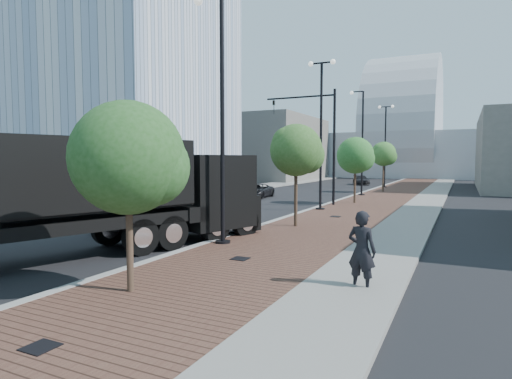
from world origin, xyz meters
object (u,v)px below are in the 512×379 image
at_px(pedestrian, 362,251).
at_px(dark_car_mid, 257,191).
at_px(white_sedan, 131,213).
at_px(dump_truck, 135,203).

bearing_deg(pedestrian, dark_car_mid, -45.06).
bearing_deg(white_sedan, dark_car_mid, 83.87).
distance_m(white_sedan, pedestrian, 12.90).
relative_size(dump_truck, white_sedan, 3.28).
distance_m(dark_car_mid, pedestrian, 25.97).
bearing_deg(dump_truck, white_sedan, 153.45).
xyz_separation_m(dump_truck, dark_car_mid, (-5.10, 20.66, -1.06)).
xyz_separation_m(dump_truck, pedestrian, (8.46, -1.49, -0.66)).
relative_size(white_sedan, pedestrian, 2.18).
bearing_deg(pedestrian, white_sedan, -9.47).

